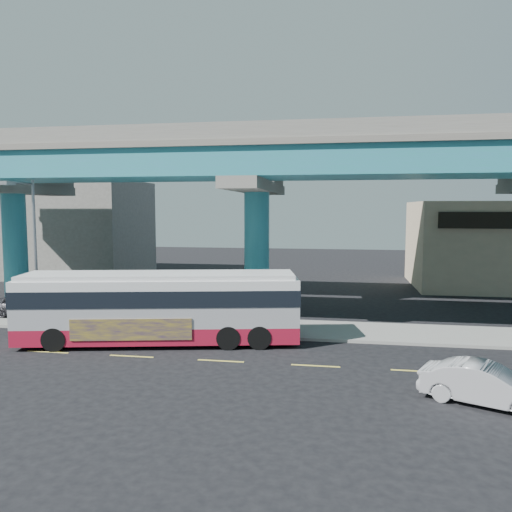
% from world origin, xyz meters
% --- Properties ---
extents(ground, '(120.00, 120.00, 0.00)m').
position_xyz_m(ground, '(0.00, 0.00, 0.00)').
color(ground, black).
rests_on(ground, ground).
extents(sidewalk, '(70.00, 4.00, 0.15)m').
position_xyz_m(sidewalk, '(0.00, 5.50, 0.07)').
color(sidewalk, gray).
rests_on(sidewalk, ground).
extents(lane_markings, '(58.00, 0.12, 0.01)m').
position_xyz_m(lane_markings, '(-0.00, -0.30, 0.01)').
color(lane_markings, '#D8C64C').
rests_on(lane_markings, ground).
extents(viaduct, '(52.00, 12.40, 11.70)m').
position_xyz_m(viaduct, '(-0.00, 9.11, 9.14)').
color(viaduct, teal).
rests_on(viaduct, ground).
extents(building_beige, '(14.00, 10.23, 7.00)m').
position_xyz_m(building_beige, '(18.00, 22.98, 3.51)').
color(building_beige, tan).
rests_on(building_beige, ground).
extents(building_concrete, '(12.00, 10.00, 9.00)m').
position_xyz_m(building_concrete, '(-20.00, 24.00, 4.50)').
color(building_concrete, gray).
rests_on(building_concrete, ground).
extents(transit_bus, '(13.46, 5.44, 3.38)m').
position_xyz_m(transit_bus, '(-3.51, 2.01, 1.86)').
color(transit_bus, maroon).
rests_on(transit_bus, ground).
extents(sedan, '(4.55, 5.21, 1.36)m').
position_xyz_m(sedan, '(9.70, -3.44, 0.68)').
color(sedan, '#A2A2A7').
rests_on(sedan, ground).
extents(parked_car, '(2.99, 4.58, 1.37)m').
position_xyz_m(parked_car, '(-13.06, 5.61, 0.84)').
color(parked_car, '#2C2B30').
rests_on(parked_car, sidewalk).
extents(street_lamp, '(0.50, 2.54, 7.79)m').
position_xyz_m(street_lamp, '(-11.25, 3.44, 5.21)').
color(street_lamp, gray).
rests_on(street_lamp, sidewalk).
extents(stop_sign, '(0.80, 0.13, 2.66)m').
position_xyz_m(stop_sign, '(1.30, 4.18, 2.08)').
color(stop_sign, gray).
rests_on(stop_sign, sidewalk).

